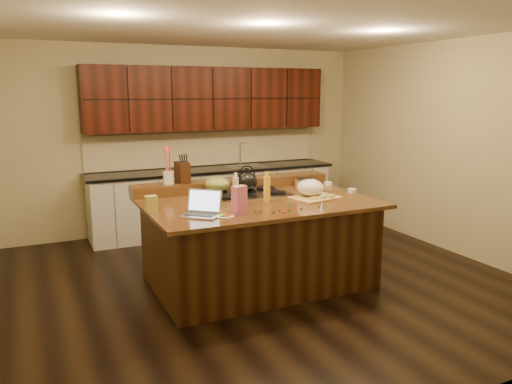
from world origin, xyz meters
name	(u,v)px	position (x,y,z in m)	size (l,w,h in m)	color
room	(258,160)	(0.00, 0.00, 1.35)	(5.52, 5.02, 2.72)	black
island	(258,241)	(0.00, 0.00, 0.46)	(2.40, 1.60, 0.92)	black
back_ledge	(233,184)	(0.00, 0.70, 0.98)	(2.40, 0.30, 0.12)	black
cooktop	(247,194)	(0.00, 0.30, 0.94)	(0.92, 0.52, 0.05)	gray
back_counter	(213,165)	(0.30, 2.23, 0.98)	(3.70, 0.66, 2.40)	silver
kettle	(247,182)	(0.00, 0.30, 1.07)	(0.24, 0.24, 0.21)	black
green_bowl	(217,184)	(-0.30, 0.43, 1.04)	(0.29, 0.29, 0.16)	olive
laptop	(202,209)	(-0.75, -0.37, 0.98)	(0.43, 0.42, 0.23)	#B7B7BC
oil_bottle	(267,189)	(0.05, -0.11, 1.06)	(0.07, 0.07, 0.27)	yellow
vinegar_bottle	(236,189)	(-0.22, 0.08, 1.04)	(0.06, 0.06, 0.25)	silver
wooden_tray	(311,190)	(0.57, -0.14, 1.01)	(0.56, 0.45, 0.20)	tan
ramekin_a	(323,197)	(0.66, -0.24, 0.94)	(0.10, 0.10, 0.04)	white
ramekin_b	(352,191)	(1.15, -0.09, 0.94)	(0.10, 0.10, 0.04)	white
ramekin_c	(328,184)	(1.14, 0.39, 0.94)	(0.10, 0.10, 0.04)	white
strainer_bowl	(305,183)	(0.83, 0.43, 0.97)	(0.24, 0.24, 0.09)	#996B3F
kitchen_timer	(322,205)	(0.42, -0.60, 0.96)	(0.08, 0.08, 0.07)	silver
pink_bag	(239,200)	(-0.42, -0.47, 1.06)	(0.14, 0.08, 0.27)	#D3638B
candy_plate	(225,216)	(-0.58, -0.52, 0.93)	(0.18, 0.18, 0.01)	white
package_box	(151,204)	(-1.15, -0.03, 1.00)	(0.11, 0.08, 0.16)	gold
utensil_crock	(169,178)	(-0.78, 0.70, 1.11)	(0.12, 0.12, 0.14)	white
knife_block	(182,172)	(-0.62, 0.70, 1.16)	(0.12, 0.20, 0.24)	black
gumdrop_0	(279,210)	(-0.02, -0.54, 0.93)	(0.02, 0.02, 0.02)	red
gumdrop_1	(274,212)	(-0.10, -0.56, 0.93)	(0.02, 0.02, 0.02)	#198C26
gumdrop_2	(261,211)	(-0.19, -0.48, 0.93)	(0.02, 0.02, 0.02)	red
gumdrop_3	(289,211)	(0.05, -0.59, 0.93)	(0.02, 0.02, 0.02)	#198C26
gumdrop_4	(284,212)	(-0.02, -0.62, 0.93)	(0.02, 0.02, 0.02)	red
gumdrop_5	(255,212)	(-0.26, -0.49, 0.93)	(0.02, 0.02, 0.02)	#198C26
gumdrop_6	(301,209)	(0.20, -0.57, 0.93)	(0.02, 0.02, 0.02)	red
gumdrop_7	(288,205)	(0.16, -0.38, 0.93)	(0.02, 0.02, 0.02)	#198C26
gumdrop_8	(288,210)	(0.07, -0.55, 0.93)	(0.02, 0.02, 0.02)	red
gumdrop_9	(272,213)	(-0.15, -0.61, 0.93)	(0.02, 0.02, 0.02)	#198C26
gumdrop_10	(272,212)	(-0.12, -0.58, 0.93)	(0.02, 0.02, 0.02)	red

